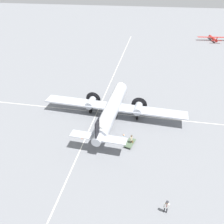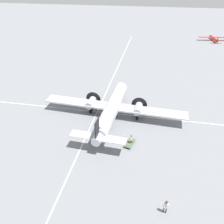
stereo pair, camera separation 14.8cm
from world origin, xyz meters
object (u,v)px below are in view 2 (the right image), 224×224
(suitcase_near_door, at_px, (132,143))
(suitcase_upright_spare, at_px, (119,141))
(light_aircraft_distant, at_px, (214,38))
(ramp_agent, at_px, (131,139))
(airliner_main, at_px, (113,107))
(baggage_cart, at_px, (130,143))
(traffic_cone, at_px, (82,137))
(crew_foreground, at_px, (166,206))
(passenger_boarding, at_px, (123,138))

(suitcase_near_door, relative_size, suitcase_upright_spare, 0.93)
(suitcase_near_door, height_order, light_aircraft_distant, light_aircraft_distant)
(ramp_agent, bearing_deg, light_aircraft_distant, 6.44)
(airliner_main, relative_size, ramp_agent, 15.08)
(airliner_main, bearing_deg, baggage_cart, -145.76)
(traffic_cone, bearing_deg, baggage_cart, -91.13)
(airliner_main, height_order, crew_foreground, airliner_main)
(baggage_cart, xyz_separation_m, traffic_cone, (0.15, 7.59, -0.01))
(baggage_cart, bearing_deg, suitcase_near_door, -42.08)
(ramp_agent, distance_m, suitcase_near_door, 0.90)
(airliner_main, distance_m, crew_foreground, 19.22)
(airliner_main, relative_size, suitcase_near_door, 53.04)
(airliner_main, relative_size, crew_foreground, 13.65)
(airliner_main, height_order, baggage_cart, airliner_main)
(light_aircraft_distant, bearing_deg, baggage_cart, 152.24)
(crew_foreground, xyz_separation_m, suitcase_upright_spare, (10.54, 6.85, -0.94))
(ramp_agent, height_order, light_aircraft_distant, light_aircraft_distant)
(suitcase_near_door, bearing_deg, ramp_agent, 126.31)
(suitcase_near_door, xyz_separation_m, suitcase_upright_spare, (-0.15, 2.13, 0.03))
(airliner_main, distance_m, passenger_boarding, 7.18)
(baggage_cart, bearing_deg, ramp_agent, -48.29)
(suitcase_upright_spare, bearing_deg, suitcase_near_door, -85.99)
(airliner_main, bearing_deg, suitcase_upright_spare, -158.17)
(suitcase_near_door, relative_size, traffic_cone, 0.83)
(airliner_main, bearing_deg, passenger_boarding, -152.70)
(light_aircraft_distant, bearing_deg, crew_foreground, 158.44)
(suitcase_near_door, bearing_deg, light_aircraft_distant, -20.12)
(ramp_agent, distance_m, light_aircraft_distant, 69.25)
(light_aircraft_distant, bearing_deg, airliner_main, 147.01)
(passenger_boarding, height_order, suitcase_upright_spare, passenger_boarding)
(suitcase_upright_spare, relative_size, baggage_cart, 0.20)
(crew_foreground, distance_m, light_aircraft_distant, 77.85)
(suitcase_upright_spare, distance_m, traffic_cone, 5.85)
(suitcase_upright_spare, xyz_separation_m, light_aircraft_distant, (64.96, -25.87, 0.62))
(airliner_main, xyz_separation_m, light_aircraft_distant, (58.57, -28.04, -1.58))
(ramp_agent, xyz_separation_m, baggage_cart, (-0.08, 0.16, -0.79))
(crew_foreground, bearing_deg, suitcase_upright_spare, -57.44)
(baggage_cart, height_order, light_aircraft_distant, light_aircraft_distant)
(passenger_boarding, relative_size, suitcase_upright_spare, 3.42)
(passenger_boarding, relative_size, light_aircraft_distant, 0.16)
(ramp_agent, bearing_deg, baggage_cart, 142.93)
(passenger_boarding, xyz_separation_m, light_aircraft_distant, (65.01, -25.15, -0.23))
(passenger_boarding, xyz_separation_m, traffic_cone, (0.11, 6.57, -0.82))
(light_aircraft_distant, relative_size, traffic_cone, 19.48)
(suitcase_near_door, bearing_deg, passenger_boarding, 98.13)
(crew_foreground, relative_size, light_aircraft_distant, 0.17)
(ramp_agent, relative_size, traffic_cone, 2.93)
(ramp_agent, bearing_deg, crew_foreground, -128.13)
(suitcase_near_door, bearing_deg, suitcase_upright_spare, 94.01)
(crew_foreground, bearing_deg, airliner_main, -62.43)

